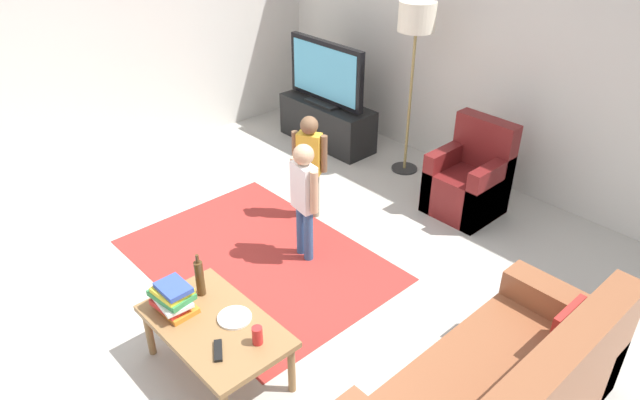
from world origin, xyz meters
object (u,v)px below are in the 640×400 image
(floor_lamp, at_px, (416,26))
(child_center, at_px, (304,192))
(tv_remote, at_px, (218,351))
(armchair, at_px, (470,182))
(tv, at_px, (326,74))
(soda_can, at_px, (257,335))
(book_stack, at_px, (173,298))
(bottle, at_px, (200,278))
(tv_stand, at_px, (327,123))
(child_near_tv, at_px, (310,158))
(coffee_table, at_px, (215,329))
(plate, at_px, (235,318))

(floor_lamp, xyz_separation_m, child_center, (0.45, -1.84, -0.91))
(tv_remote, bearing_deg, armchair, 128.84)
(tv, bearing_deg, soda_can, -49.50)
(book_stack, height_order, bottle, bottle)
(tv, bearing_deg, book_stack, -59.19)
(tv_remote, bearing_deg, book_stack, -147.19)
(tv_stand, distance_m, child_near_tv, 1.65)
(bottle, distance_m, tv_remote, 0.58)
(child_near_tv, relative_size, child_center, 0.96)
(child_near_tv, xyz_separation_m, child_center, (0.46, -0.47, 0.03))
(tv, distance_m, book_stack, 3.57)
(tv, xyz_separation_m, coffee_table, (2.10, -2.94, -0.48))
(tv, relative_size, plate, 5.00)
(soda_can, xyz_separation_m, plate, (-0.27, 0.02, -0.05))
(tv_stand, relative_size, child_near_tv, 1.19)
(tv_stand, height_order, plate, tv_stand)
(floor_lamp, height_order, soda_can, floor_lamp)
(armchair, relative_size, coffee_table, 0.90)
(tv, distance_m, bottle, 3.37)
(coffee_table, bearing_deg, book_stack, -157.16)
(tv, distance_m, coffee_table, 3.64)
(child_center, bearing_deg, tv, 132.37)
(child_near_tv, relative_size, book_stack, 3.29)
(bottle, xyz_separation_m, tv_remote, (0.52, -0.22, -0.13))
(floor_lamp, distance_m, soda_can, 3.46)
(soda_can, bearing_deg, floor_lamp, 114.18)
(tv, height_order, armchair, tv)
(tv_stand, distance_m, armchair, 2.01)
(child_near_tv, relative_size, coffee_table, 1.00)
(armchair, height_order, coffee_table, armchair)
(bottle, bearing_deg, tv, 122.43)
(book_stack, bearing_deg, plate, 35.75)
(coffee_table, distance_m, tv_remote, 0.26)
(bottle, bearing_deg, armchair, 85.72)
(coffee_table, xyz_separation_m, soda_can, (0.32, 0.10, 0.11))
(book_stack, distance_m, soda_can, 0.64)
(book_stack, bearing_deg, bottle, 95.12)
(tv, relative_size, armchair, 1.22)
(book_stack, relative_size, bottle, 0.95)
(plate, bearing_deg, tv, 127.39)
(armchair, relative_size, soda_can, 7.50)
(tv, relative_size, coffee_table, 1.10)
(bottle, relative_size, tv_remote, 1.89)
(child_center, bearing_deg, armchair, 73.25)
(floor_lamp, bearing_deg, coffee_table, -71.65)
(tv_stand, height_order, soda_can, soda_can)
(bottle, xyz_separation_m, soda_can, (0.62, 0.00, -0.08))
(floor_lamp, relative_size, child_near_tv, 1.77)
(armchair, height_order, soda_can, armchair)
(tv_remote, xyz_separation_m, plate, (-0.17, 0.24, -0.00))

